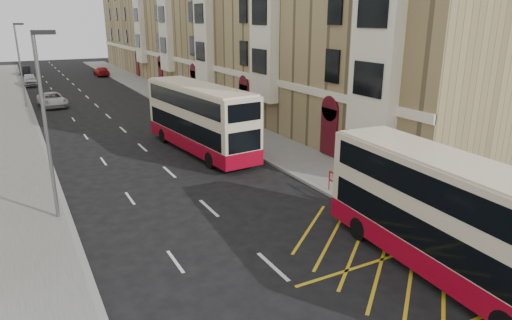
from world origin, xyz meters
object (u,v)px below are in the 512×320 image
street_lamp_far (20,61)px  double_decker_rear (200,118)px  pedestrian_mid (469,220)px  white_van (52,100)px  pedestrian_far (384,190)px  double_decker_front (449,218)px  pedestrian_near (473,229)px  car_dark (25,71)px  car_red (101,71)px  car_silver (30,80)px  street_lamp_near (46,117)px

street_lamp_far → double_decker_rear: 24.86m
pedestrian_mid → white_van: size_ratio=0.37×
street_lamp_far → pedestrian_mid: street_lamp_far is taller
street_lamp_far → pedestrian_far: (13.28, -36.16, -3.57)m
double_decker_front → white_van: (-8.97, 40.73, -1.43)m
pedestrian_mid → street_lamp_far: bearing=89.8°
street_lamp_far → pedestrian_near: 43.01m
pedestrian_near → car_dark: (-12.43, 70.92, -0.26)m
pedestrian_near → double_decker_rear: bearing=-109.5°
car_red → car_dark: bearing=-30.8°
white_van → car_silver: car_silver is taller
pedestrian_far → car_silver: (-12.13, 53.18, -0.28)m
pedestrian_mid → car_red: 64.01m
pedestrian_near → pedestrian_mid: 0.54m
car_silver → car_dark: car_silver is taller
pedestrian_near → white_van: 41.70m
pedestrian_mid → car_dark: pedestrian_mid is taller
street_lamp_near → street_lamp_far: size_ratio=1.00×
double_decker_rear → car_dark: size_ratio=2.70×
pedestrian_mid → street_lamp_near: bearing=124.4°
pedestrian_near → pedestrian_far: (-0.30, 4.48, 0.11)m
street_lamp_near → double_decker_rear: (9.56, 7.18, -2.37)m
street_lamp_far → pedestrian_mid: size_ratio=4.32×
street_lamp_near → pedestrian_mid: bearing=-36.3°
car_red → car_silver: bearing=34.2°
street_lamp_far → car_silver: bearing=86.1°
street_lamp_near → car_dark: 60.42m
white_van → car_silver: (-1.22, 17.50, 0.09)m
pedestrian_near → pedestrian_far: 4.49m
double_decker_front → pedestrian_near: bearing=18.3°
white_van → car_dark: size_ratio=1.19×
double_decker_front → pedestrian_near: double_decker_front is taller
double_decker_front → car_dark: size_ratio=2.52×
double_decker_front → double_decker_rear: bearing=99.6°
double_decker_front → pedestrian_near: size_ratio=6.57×
double_decker_rear → double_decker_front: bearing=-90.0°
car_silver → street_lamp_far: bearing=-91.8°
white_van → car_red: 25.93m
street_lamp_near → double_decker_front: bearing=-44.7°
pedestrian_far → white_van: pedestrian_far is taller
pedestrian_near → street_lamp_far: bearing=-103.7°
double_decker_front → car_silver: size_ratio=2.30×
car_dark → car_red: size_ratio=0.89×
double_decker_front → pedestrian_far: size_ratio=5.81×
pedestrian_mid → pedestrian_near: bearing=-142.6°
white_van → double_decker_front: bearing=-82.8°
white_van → car_dark: bearing=87.0°
white_van → pedestrian_mid: bearing=-79.1°
street_lamp_near → pedestrian_far: size_ratio=4.38×
street_lamp_near → double_decker_front: street_lamp_near is taller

